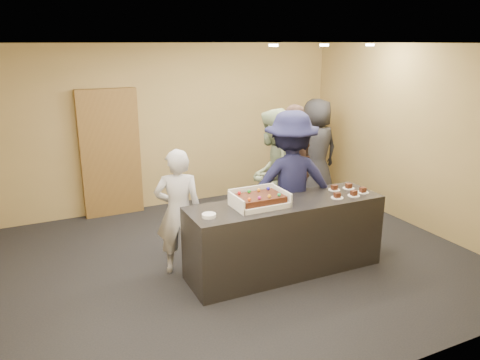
{
  "coord_description": "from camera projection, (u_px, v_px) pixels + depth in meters",
  "views": [
    {
      "loc": [
        -2.34,
        -4.99,
        2.72
      ],
      "look_at": [
        0.07,
        0.0,
        1.07
      ],
      "focal_mm": 35.0,
      "sensor_mm": 36.0,
      "label": 1
    }
  ],
  "objects": [
    {
      "name": "slice_b",
      "position": [
        334.0,
        188.0,
        5.95
      ],
      "size": [
        0.15,
        0.15,
        0.07
      ],
      "color": "white",
      "rests_on": "serving_counter"
    },
    {
      "name": "slice_d",
      "position": [
        349.0,
        187.0,
        6.01
      ],
      "size": [
        0.15,
        0.15,
        0.07
      ],
      "color": "white",
      "rests_on": "serving_counter"
    },
    {
      "name": "ceiling_spotlights",
      "position": [
        324.0,
        45.0,
        6.39
      ],
      "size": [
        1.72,
        0.12,
        0.03
      ],
      "color": "#FFEAC6",
      "rests_on": "ceiling"
    },
    {
      "name": "cake_box",
      "position": [
        259.0,
        202.0,
        5.39
      ],
      "size": [
        0.62,
        0.43,
        0.18
      ],
      "color": "white",
      "rests_on": "serving_counter"
    },
    {
      "name": "room",
      "position": [
        234.0,
        159.0,
        5.67
      ],
      "size": [
        6.04,
        6.0,
        2.7
      ],
      "color": "black",
      "rests_on": "ground"
    },
    {
      "name": "serving_counter",
      "position": [
        285.0,
        237.0,
        5.66
      ],
      "size": [
        2.41,
        0.73,
        0.9
      ],
      "primitive_type": "cube",
      "rotation": [
        0.0,
        0.0,
        -0.01
      ],
      "color": "black",
      "rests_on": "floor"
    },
    {
      "name": "storage_cabinet",
      "position": [
        110.0,
        153.0,
        7.41
      ],
      "size": [
        0.92,
        0.15,
        2.03
      ],
      "primitive_type": "cube",
      "color": "brown",
      "rests_on": "floor"
    },
    {
      "name": "person_brown_extra",
      "position": [
        294.0,
        169.0,
        6.75
      ],
      "size": [
        1.16,
        1.03,
        1.89
      ],
      "primitive_type": "imported",
      "rotation": [
        0.0,
        0.0,
        3.79
      ],
      "color": "#51392F",
      "rests_on": "floor"
    },
    {
      "name": "slice_c",
      "position": [
        354.0,
        194.0,
        5.73
      ],
      "size": [
        0.15,
        0.15,
        0.07
      ],
      "color": "white",
      "rests_on": "serving_counter"
    },
    {
      "name": "plate_stack",
      "position": [
        209.0,
        215.0,
        5.04
      ],
      "size": [
        0.15,
        0.15,
        0.04
      ],
      "primitive_type": "cylinder",
      "color": "white",
      "rests_on": "serving_counter"
    },
    {
      "name": "person_dark_suit",
      "position": [
        316.0,
        151.0,
        8.11
      ],
      "size": [
        0.9,
        0.6,
        1.8
      ],
      "primitive_type": "imported",
      "rotation": [
        0.0,
        0.0,
        3.17
      ],
      "color": "#25252A",
      "rests_on": "floor"
    },
    {
      "name": "person_sage_man",
      "position": [
        272.0,
        176.0,
        6.46
      ],
      "size": [
        1.15,
        1.11,
        1.86
      ],
      "primitive_type": "imported",
      "rotation": [
        0.0,
        0.0,
        3.81
      ],
      "color": "#92A67D",
      "rests_on": "floor"
    },
    {
      "name": "person_server_grey",
      "position": [
        178.0,
        212.0,
        5.56
      ],
      "size": [
        0.65,
        0.53,
        1.54
      ],
      "primitive_type": "imported",
      "rotation": [
        0.0,
        0.0,
        2.81
      ],
      "color": "#AFAFB4",
      "rests_on": "floor"
    },
    {
      "name": "slice_e",
      "position": [
        363.0,
        191.0,
        5.85
      ],
      "size": [
        0.15,
        0.15,
        0.07
      ],
      "color": "white",
      "rests_on": "serving_counter"
    },
    {
      "name": "person_navy_man",
      "position": [
        290.0,
        184.0,
        6.04
      ],
      "size": [
        1.37,
        1.0,
        1.9
      ],
      "primitive_type": "imported",
      "rotation": [
        0.0,
        0.0,
        2.88
      ],
      "color": "#161739",
      "rests_on": "floor"
    },
    {
      "name": "sheet_cake",
      "position": [
        260.0,
        198.0,
        5.35
      ],
      "size": [
        0.53,
        0.36,
        0.11
      ],
      "color": "#3B1A0D",
      "rests_on": "cake_box"
    },
    {
      "name": "slice_a",
      "position": [
        337.0,
        196.0,
        5.65
      ],
      "size": [
        0.15,
        0.15,
        0.07
      ],
      "color": "white",
      "rests_on": "serving_counter"
    }
  ]
}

